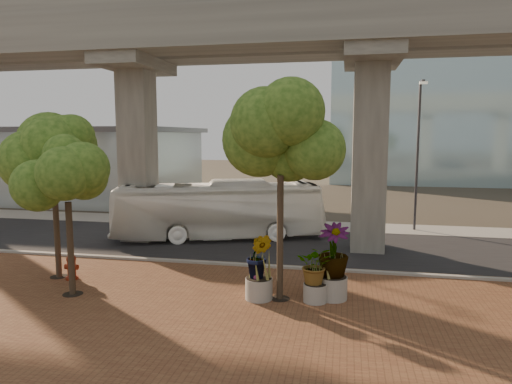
# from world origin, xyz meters

# --- Properties ---
(ground) EXTENTS (160.00, 160.00, 0.00)m
(ground) POSITION_xyz_m (0.00, 0.00, 0.00)
(ground) COLOR #3B352A
(ground) RESTS_ON ground
(brick_plaza) EXTENTS (70.00, 13.00, 0.06)m
(brick_plaza) POSITION_xyz_m (0.00, -8.00, 0.03)
(brick_plaza) COLOR brown
(brick_plaza) RESTS_ON ground
(asphalt_road) EXTENTS (90.00, 8.00, 0.04)m
(asphalt_road) POSITION_xyz_m (0.00, 2.00, 0.02)
(asphalt_road) COLOR black
(asphalt_road) RESTS_ON ground
(curb_strip) EXTENTS (70.00, 0.25, 0.16)m
(curb_strip) POSITION_xyz_m (0.00, -2.00, 0.08)
(curb_strip) COLOR gray
(curb_strip) RESTS_ON ground
(far_sidewalk) EXTENTS (90.00, 3.00, 0.06)m
(far_sidewalk) POSITION_xyz_m (0.00, 7.50, 0.03)
(far_sidewalk) COLOR gray
(far_sidewalk) RESTS_ON ground
(transit_viaduct) EXTENTS (72.00, 5.60, 12.40)m
(transit_viaduct) POSITION_xyz_m (0.00, 2.00, 7.29)
(transit_viaduct) COLOR #99978B
(transit_viaduct) RESTS_ON ground
(station_pavilion) EXTENTS (23.00, 13.00, 6.30)m
(station_pavilion) POSITION_xyz_m (-20.00, 16.00, 3.22)
(station_pavilion) COLOR #A5B6BC
(station_pavilion) RESTS_ON ground
(transit_bus) EXTENTS (11.62, 6.12, 3.16)m
(transit_bus) POSITION_xyz_m (-1.84, 3.02, 1.58)
(transit_bus) COLOR white
(transit_bus) RESTS_ON ground
(fire_hydrant) EXTENTS (0.52, 0.47, 1.04)m
(fire_hydrant) POSITION_xyz_m (-5.50, -5.12, 0.56)
(fire_hydrant) COLOR maroon
(fire_hydrant) RESTS_ON ground
(planter_front) EXTENTS (1.77, 1.77, 1.95)m
(planter_front) POSITION_xyz_m (4.00, -5.68, 1.24)
(planter_front) COLOR #ADA99D
(planter_front) RESTS_ON ground
(planter_right) EXTENTS (2.46, 2.46, 2.62)m
(planter_right) POSITION_xyz_m (4.57, -5.27, 1.65)
(planter_right) COLOR gray
(planter_right) RESTS_ON ground
(planter_left) EXTENTS (2.09, 2.09, 2.30)m
(planter_left) POSITION_xyz_m (2.09, -5.79, 1.45)
(planter_left) COLOR #A09A90
(planter_left) RESTS_ON ground
(street_tree_far_west) EXTENTS (3.86, 3.86, 6.77)m
(street_tree_far_west) POSITION_xyz_m (-6.19, -4.93, 5.06)
(street_tree_far_west) COLOR #423126
(street_tree_far_west) RESTS_ON ground
(street_tree_near_west) EXTENTS (3.17, 3.17, 5.68)m
(street_tree_near_west) POSITION_xyz_m (-4.48, -6.63, 4.27)
(street_tree_near_west) COLOR #423126
(street_tree_near_west) RESTS_ON ground
(street_tree_near_east) EXTENTS (4.02, 4.02, 7.29)m
(street_tree_near_east) POSITION_xyz_m (2.79, -5.63, 5.49)
(street_tree_near_east) COLOR #423126
(street_tree_near_east) RESTS_ON ground
(streetlamp_west) EXTENTS (0.36, 1.06, 7.34)m
(streetlamp_west) POSITION_xyz_m (-8.46, 6.51, 4.29)
(streetlamp_west) COLOR #292A2E
(streetlamp_west) RESTS_ON ground
(streetlamp_east) EXTENTS (0.43, 1.26, 8.68)m
(streetlamp_east) POSITION_xyz_m (8.99, 7.31, 5.06)
(streetlamp_east) COLOR #323238
(streetlamp_east) RESTS_ON ground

